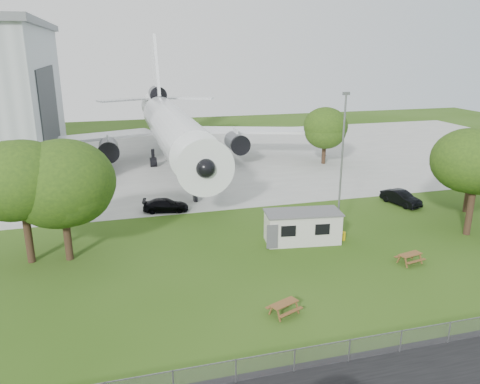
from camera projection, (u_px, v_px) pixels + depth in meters
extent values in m
plane|color=#3F5F1E|center=(270.00, 279.00, 32.56)|extent=(160.00, 160.00, 0.00)
cube|color=#B7B7B2|center=(185.00, 159.00, 67.57)|extent=(120.00, 46.00, 0.03)
cube|color=#2D3033|center=(51.00, 123.00, 56.70)|extent=(0.16, 16.00, 12.96)
cylinder|color=white|center=(174.00, 129.00, 61.88)|extent=(5.40, 34.00, 5.40)
cone|color=white|center=(200.00, 162.00, 44.37)|extent=(5.40, 5.50, 5.40)
cone|color=white|center=(157.00, 105.00, 80.99)|extent=(4.86, 9.00, 4.86)
cube|color=white|center=(77.00, 139.00, 62.02)|extent=(21.36, 10.77, 0.36)
cube|color=white|center=(256.00, 130.00, 68.34)|extent=(21.36, 10.77, 0.36)
cube|color=white|center=(155.00, 71.00, 79.31)|extent=(0.46, 9.96, 12.17)
cylinder|color=#515459|center=(108.00, 149.00, 59.89)|extent=(2.50, 4.20, 2.50)
cylinder|color=#515459|center=(236.00, 142.00, 64.19)|extent=(2.50, 4.20, 2.50)
cylinder|color=#515459|center=(157.00, 94.00, 79.48)|extent=(2.60, 4.50, 2.60)
cylinder|color=black|center=(195.00, 190.00, 48.75)|extent=(0.36, 0.36, 2.40)
cylinder|color=black|center=(153.00, 158.00, 63.24)|extent=(0.44, 0.44, 2.40)
cylinder|color=black|center=(194.00, 155.00, 64.66)|extent=(0.44, 0.44, 2.40)
cube|color=beige|center=(302.00, 227.00, 38.61)|extent=(6.27, 3.25, 2.50)
cube|color=#59595B|center=(303.00, 212.00, 38.22)|extent=(6.50, 3.48, 0.12)
cylinder|color=gold|center=(342.00, 236.00, 39.18)|extent=(0.50, 0.50, 0.70)
cube|color=gray|center=(331.00, 365.00, 23.81)|extent=(58.00, 0.04, 1.30)
cylinder|color=slate|center=(341.00, 167.00, 38.58)|extent=(0.16, 0.16, 12.00)
cylinder|color=#382619|center=(29.00, 239.00, 34.72)|extent=(0.56, 0.56, 3.72)
sphere|color=#3B5D14|center=(20.00, 180.00, 33.38)|extent=(7.31, 7.31, 7.31)
cylinder|color=#382619|center=(68.00, 240.00, 35.24)|extent=(0.56, 0.56, 3.15)
sphere|color=#3B5D14|center=(62.00, 191.00, 34.11)|extent=(7.71, 7.71, 7.71)
cylinder|color=#382619|center=(469.00, 214.00, 39.93)|extent=(0.56, 0.56, 3.70)
sphere|color=#3B5D14|center=(477.00, 162.00, 38.59)|extent=(6.45, 6.45, 6.45)
cylinder|color=#382619|center=(468.00, 196.00, 45.64)|extent=(0.56, 0.56, 3.11)
sphere|color=#3B5D14|center=(473.00, 158.00, 44.51)|extent=(6.55, 6.55, 6.55)
cylinder|color=#382619|center=(324.00, 153.00, 64.69)|extent=(0.56, 0.56, 2.90)
sphere|color=#3B5D14|center=(325.00, 128.00, 63.64)|extent=(6.05, 6.05, 6.05)
imported|color=black|center=(401.00, 198.00, 47.85)|extent=(2.62, 4.68, 1.46)
imported|color=black|center=(166.00, 205.00, 45.90)|extent=(4.64, 2.46, 1.28)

